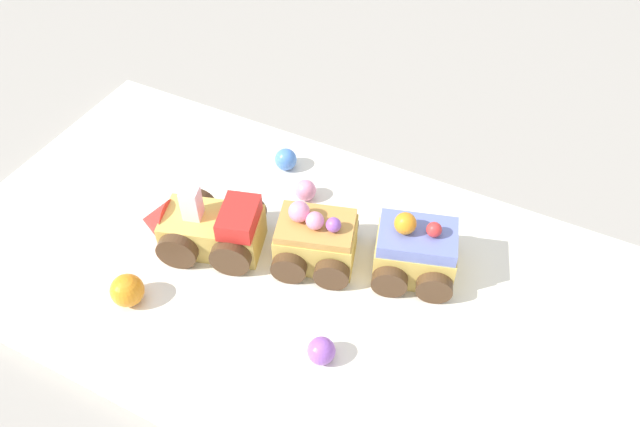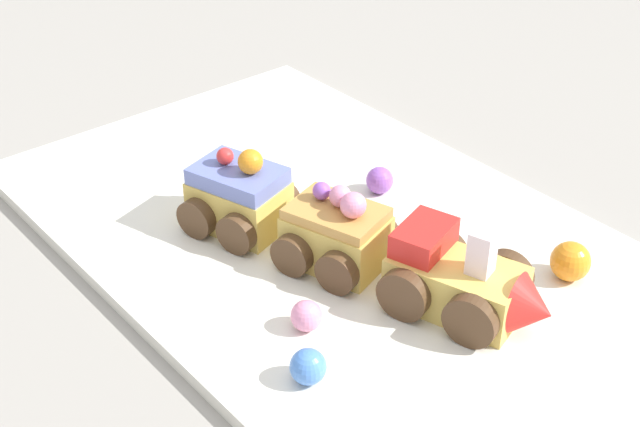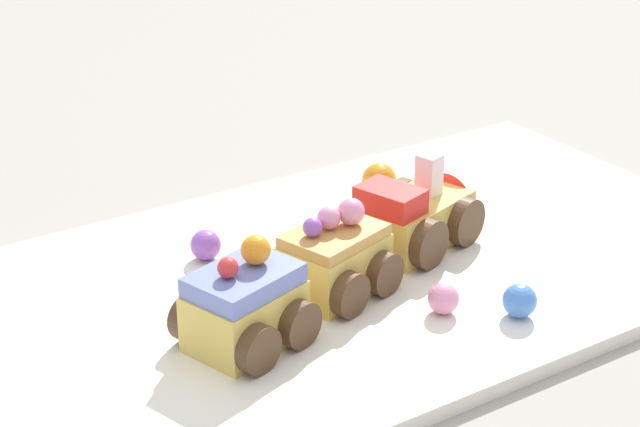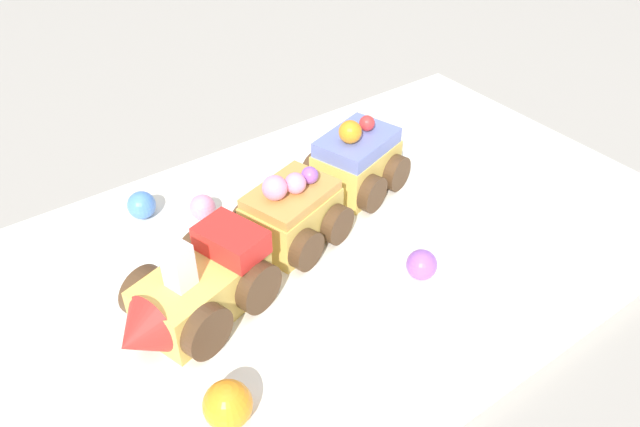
{
  "view_description": "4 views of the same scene",
  "coord_description": "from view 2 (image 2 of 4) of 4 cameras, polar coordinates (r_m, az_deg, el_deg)",
  "views": [
    {
      "loc": [
        -0.2,
        0.33,
        0.49
      ],
      "look_at": [
        -0.02,
        -0.03,
        0.07
      ],
      "focal_mm": 35.0,
      "sensor_mm": 36.0,
      "label": 1
    },
    {
      "loc": [
        0.42,
        -0.4,
        0.43
      ],
      "look_at": [
        -0.04,
        -0.02,
        0.04
      ],
      "focal_mm": 50.0,
      "sensor_mm": 36.0,
      "label": 2
    },
    {
      "loc": [
        -0.41,
        -0.61,
        0.4
      ],
      "look_at": [
        -0.02,
        -0.01,
        0.07
      ],
      "focal_mm": 60.0,
      "sensor_mm": 36.0,
      "label": 3
    },
    {
      "loc": [
        0.21,
        0.32,
        0.36
      ],
      "look_at": [
        -0.04,
        -0.02,
        0.03
      ],
      "focal_mm": 35.0,
      "sensor_mm": 36.0,
      "label": 4
    }
  ],
  "objects": [
    {
      "name": "cake_train_locomotive",
      "position": [
        0.66,
        9.29,
        -4.5
      ],
      "size": [
        0.13,
        0.1,
        0.07
      ],
      "rotation": [
        0.0,
        0.0,
        0.3
      ],
      "color": "#E0BC56",
      "rests_on": "display_board"
    },
    {
      "name": "gumball_blue",
      "position": [
        0.6,
        -0.77,
        -9.77
      ],
      "size": [
        0.03,
        0.03,
        0.03
      ],
      "primitive_type": "sphere",
      "color": "#4C84E0",
      "rests_on": "display_board"
    },
    {
      "name": "cake_car_caramel",
      "position": [
        0.7,
        1.07,
        -1.41
      ],
      "size": [
        0.09,
        0.09,
        0.07
      ],
      "rotation": [
        0.0,
        0.0,
        0.3
      ],
      "color": "#E0BC56",
      "rests_on": "display_board"
    },
    {
      "name": "gumball_purple",
      "position": [
        0.8,
        3.84,
        2.14
      ],
      "size": [
        0.02,
        0.02,
        0.02
      ],
      "primitive_type": "sphere",
      "color": "#9956C6",
      "rests_on": "display_board"
    },
    {
      "name": "display_board",
      "position": [
        0.72,
        3.38,
        -3.31
      ],
      "size": [
        0.7,
        0.37,
        0.01
      ],
      "primitive_type": "cube",
      "color": "white",
      "rests_on": "ground_plane"
    },
    {
      "name": "cake_car_blueberry",
      "position": [
        0.74,
        -5.18,
        0.97
      ],
      "size": [
        0.09,
        0.09,
        0.08
      ],
      "rotation": [
        0.0,
        0.0,
        0.3
      ],
      "color": "#E0BC56",
      "rests_on": "display_board"
    },
    {
      "name": "gumball_orange",
      "position": [
        0.71,
        15.73,
        -2.96
      ],
      "size": [
        0.03,
        0.03,
        0.03
      ],
      "primitive_type": "sphere",
      "color": "orange",
      "rests_on": "display_board"
    },
    {
      "name": "ground_plane",
      "position": [
        0.72,
        3.37,
        -3.69
      ],
      "size": [
        10.0,
        10.0,
        0.0
      ],
      "primitive_type": "plane",
      "color": "gray"
    },
    {
      "name": "gumball_pink",
      "position": [
        0.64,
        -0.88,
        -6.56
      ],
      "size": [
        0.02,
        0.02,
        0.02
      ],
      "primitive_type": "sphere",
      "color": "pink",
      "rests_on": "display_board"
    }
  ]
}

